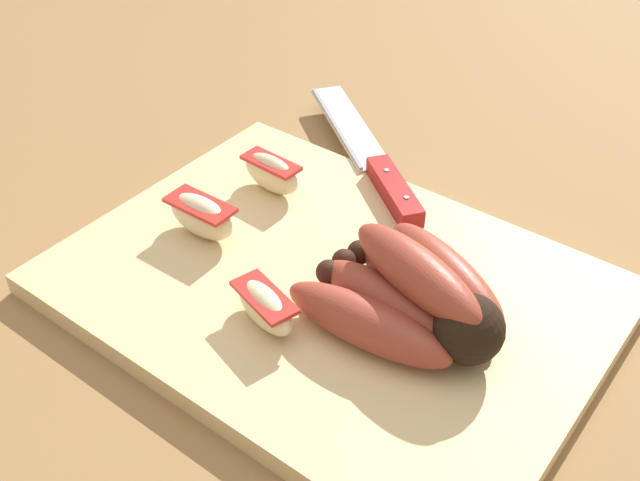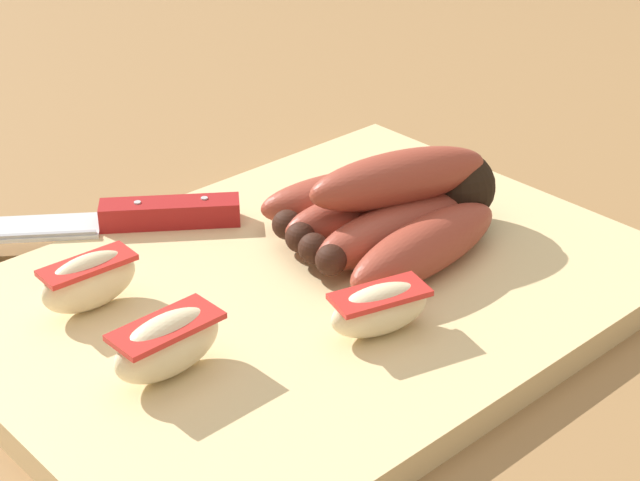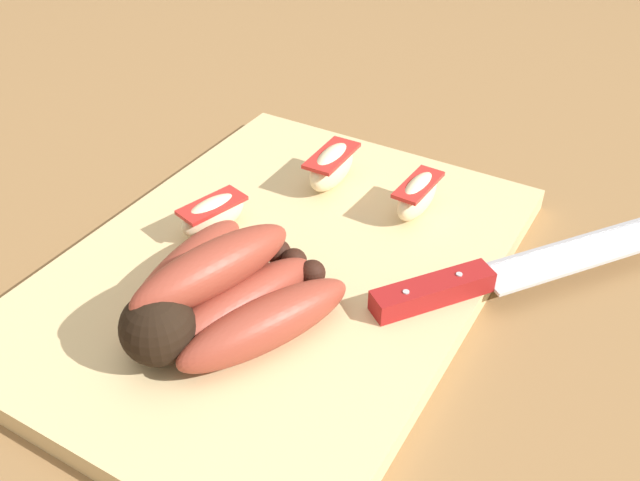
% 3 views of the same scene
% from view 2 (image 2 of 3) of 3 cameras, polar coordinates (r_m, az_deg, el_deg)
% --- Properties ---
extents(ground_plane, '(6.00, 6.00, 0.00)m').
position_cam_2_polar(ground_plane, '(0.70, -0.41, -3.69)').
color(ground_plane, olive).
extents(cutting_board, '(0.44, 0.32, 0.02)m').
position_cam_2_polar(cutting_board, '(0.69, -0.43, -2.74)').
color(cutting_board, '#DBBC84').
rests_on(cutting_board, ground_plane).
extents(banana_bunch, '(0.16, 0.15, 0.07)m').
position_cam_2_polar(banana_bunch, '(0.72, 4.19, 1.69)').
color(banana_bunch, black).
rests_on(banana_bunch, cutting_board).
extents(chefs_knife, '(0.24, 0.19, 0.02)m').
position_cam_2_polar(chefs_knife, '(0.76, -11.81, 1.15)').
color(chefs_knife, silver).
rests_on(chefs_knife, cutting_board).
extents(apple_wedge_near, '(0.07, 0.03, 0.04)m').
position_cam_2_polar(apple_wedge_near, '(0.60, -8.33, -5.60)').
color(apple_wedge_near, beige).
rests_on(apple_wedge_near, cutting_board).
extents(apple_wedge_middle, '(0.07, 0.03, 0.04)m').
position_cam_2_polar(apple_wedge_middle, '(0.66, -12.49, -2.15)').
color(apple_wedge_middle, beige).
rests_on(apple_wedge_middle, cutting_board).
extents(apple_wedge_far, '(0.07, 0.04, 0.03)m').
position_cam_2_polar(apple_wedge_far, '(0.63, 3.27, -3.73)').
color(apple_wedge_far, beige).
rests_on(apple_wedge_far, cutting_board).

